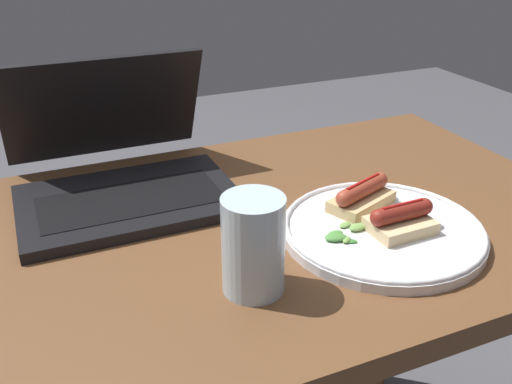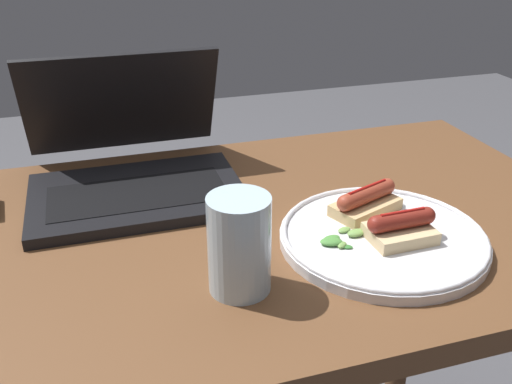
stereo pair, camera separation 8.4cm
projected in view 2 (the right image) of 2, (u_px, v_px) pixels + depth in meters
desk at (224, 282)px, 0.91m from camera, size 1.20×0.66×0.74m
laptop at (132, 166)px, 0.97m from camera, size 0.35×0.33×0.22m
plate at (383, 237)px, 0.82m from camera, size 0.30×0.30×0.02m
sausage_toast_left at (401, 228)px, 0.80m from camera, size 0.11×0.07×0.05m
sausage_toast_middle at (366, 201)px, 0.87m from camera, size 0.12×0.09×0.05m
salad_pile at (341, 238)px, 0.80m from camera, size 0.09×0.06×0.01m
drinking_glass at (239, 244)px, 0.70m from camera, size 0.08×0.08×0.13m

